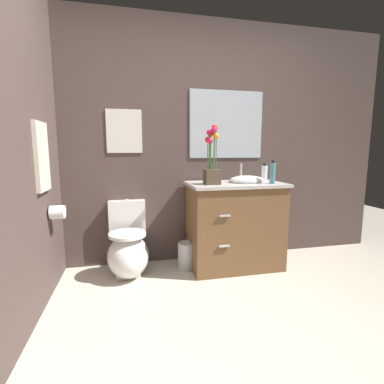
# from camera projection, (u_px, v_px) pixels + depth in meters

# --- Properties ---
(ground_plane) EXTENTS (8.66, 8.66, 0.00)m
(ground_plane) POSITION_uv_depth(u_px,v_px,m) (260.00, 375.00, 1.50)
(ground_plane) COLOR beige
(wall_back) EXTENTS (4.04, 0.05, 2.50)m
(wall_back) POSITION_uv_depth(u_px,v_px,m) (209.00, 144.00, 3.01)
(wall_back) COLOR #4C3D38
(wall_back) RESTS_ON ground_plane
(toilet) EXTENTS (0.38, 0.59, 0.69)m
(toilet) POSITION_uv_depth(u_px,v_px,m) (128.00, 250.00, 2.69)
(toilet) COLOR white
(toilet) RESTS_ON ground_plane
(vanity_cabinet) EXTENTS (0.94, 0.56, 1.04)m
(vanity_cabinet) POSITION_uv_depth(u_px,v_px,m) (235.00, 224.00, 2.86)
(vanity_cabinet) COLOR brown
(vanity_cabinet) RESTS_ON ground_plane
(flower_vase) EXTENTS (0.14, 0.14, 0.56)m
(flower_vase) POSITION_uv_depth(u_px,v_px,m) (212.00, 162.00, 2.64)
(flower_vase) COLOR #4C3D2D
(flower_vase) RESTS_ON vanity_cabinet
(soap_bottle) EXTENTS (0.06, 0.06, 0.18)m
(soap_bottle) POSITION_uv_depth(u_px,v_px,m) (264.00, 173.00, 2.95)
(soap_bottle) COLOR white
(soap_bottle) RESTS_ON vanity_cabinet
(lotion_bottle) EXTENTS (0.05, 0.05, 0.22)m
(lotion_bottle) POSITION_uv_depth(u_px,v_px,m) (273.00, 173.00, 2.70)
(lotion_bottle) COLOR teal
(lotion_bottle) RESTS_ON vanity_cabinet
(trash_bin) EXTENTS (0.18, 0.18, 0.27)m
(trash_bin) POSITION_uv_depth(u_px,v_px,m) (187.00, 255.00, 2.83)
(trash_bin) COLOR #B7B7BC
(trash_bin) RESTS_ON ground_plane
(wall_poster) EXTENTS (0.34, 0.01, 0.42)m
(wall_poster) POSITION_uv_depth(u_px,v_px,m) (124.00, 131.00, 2.78)
(wall_poster) COLOR silver
(wall_mirror) EXTENTS (0.80, 0.01, 0.70)m
(wall_mirror) POSITION_uv_depth(u_px,v_px,m) (227.00, 125.00, 2.99)
(wall_mirror) COLOR #B2BCC6
(hanging_towel) EXTENTS (0.03, 0.28, 0.52)m
(hanging_towel) POSITION_uv_depth(u_px,v_px,m) (42.00, 157.00, 2.12)
(hanging_towel) COLOR beige
(toilet_paper_roll) EXTENTS (0.11, 0.11, 0.11)m
(toilet_paper_roll) POSITION_uv_depth(u_px,v_px,m) (58.00, 212.00, 2.31)
(toilet_paper_roll) COLOR white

